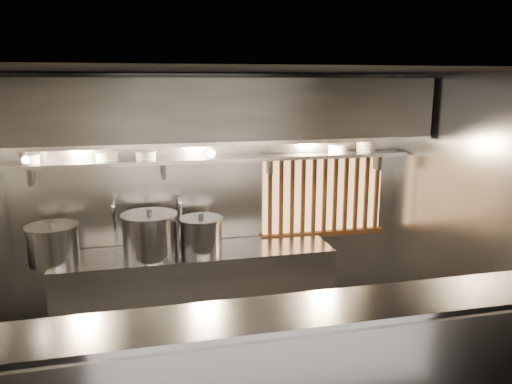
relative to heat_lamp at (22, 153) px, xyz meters
name	(u,v)px	position (x,y,z in m)	size (l,w,h in m)	color
floor	(245,379)	(1.90, -0.85, -2.07)	(4.50, 4.50, 0.00)	black
ceiling	(243,71)	(1.90, -0.85, 0.73)	(4.50, 4.50, 0.00)	black
wall_back	(217,198)	(1.90, 0.65, -0.67)	(4.50, 4.50, 0.00)	gray
wall_right	(470,219)	(4.15, -0.85, -0.67)	(3.00, 3.00, 0.00)	gray
serving_counter	(272,384)	(1.90, -1.81, -1.50)	(4.50, 0.56, 1.13)	#97979C
cooking_bench	(197,289)	(1.60, 0.28, -1.62)	(3.00, 0.70, 0.90)	#97979C
bowl_shelf	(219,159)	(1.90, 0.47, -0.19)	(4.40, 0.34, 0.04)	#97979C
exhaust_hood	(221,110)	(1.90, 0.25, 0.36)	(4.40, 0.81, 0.65)	#2D2D30
wood_screen	(324,194)	(3.20, 0.60, -0.69)	(1.56, 0.09, 1.04)	#FFBC72
faucet_left	(114,214)	(0.75, 0.52, -0.76)	(0.04, 0.30, 0.50)	silver
faucet_right	(179,211)	(1.45, 0.52, -0.76)	(0.04, 0.30, 0.50)	silver
heat_lamp	(22,153)	(0.00, 0.00, 0.00)	(0.25, 0.35, 0.20)	#97979C
pendant_bulb	(211,153)	(1.80, 0.35, -0.11)	(0.09, 0.09, 0.19)	#2D2D30
stock_pot_left	(53,244)	(0.15, 0.26, -0.97)	(0.63, 0.63, 0.43)	#97979C
stock_pot_mid	(201,234)	(1.66, 0.25, -0.98)	(0.50, 0.50, 0.42)	#97979C
stock_pot_right	(150,235)	(1.12, 0.24, -0.93)	(0.61, 0.61, 0.50)	#97979C
bowl_stack_0	(30,159)	(-0.03, 0.47, -0.12)	(0.20, 0.20, 0.09)	white
bowl_stack_1	(107,157)	(0.72, 0.47, -0.12)	(0.24, 0.24, 0.09)	white
bowl_stack_2	(146,155)	(1.11, 0.47, -0.12)	(0.23, 0.23, 0.09)	white
bowl_stack_3	(338,149)	(3.30, 0.47, -0.12)	(0.23, 0.23, 0.09)	white
bowl_stack_4	(366,146)	(3.65, 0.47, -0.10)	(0.23, 0.23, 0.13)	white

